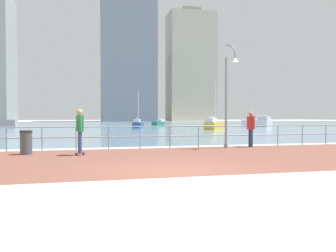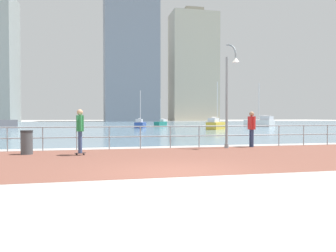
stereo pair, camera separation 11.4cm
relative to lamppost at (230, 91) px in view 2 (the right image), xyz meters
name	(u,v)px [view 2 (the right image)]	position (x,y,z in m)	size (l,w,h in m)	color
ground	(107,127)	(-4.01, 34.05, -2.65)	(220.00, 220.00, 0.00)	#ADAAA5
brick_paving	(156,158)	(-4.01, -2.93, -2.65)	(28.00, 7.39, 0.01)	brown
harbor_water	(104,125)	(-4.01, 45.76, -2.65)	(180.00, 88.00, 0.00)	slate
waterfront_railing	(140,133)	(-4.01, 0.76, -1.94)	(25.25, 0.06, 1.04)	#8C99A3
lamppost	(230,91)	(0.00, 0.00, 0.00)	(0.48, 0.78, 4.80)	gray
skateboarder	(80,128)	(-6.60, -1.32, -1.61)	(0.41, 0.56, 1.73)	black
bystander	(252,126)	(1.32, 0.41, -1.65)	(0.25, 0.55, 1.70)	navy
trash_bin	(27,142)	(-8.61, -0.58, -2.18)	(0.46, 0.46, 0.93)	#474C51
sailboat_ivory	(260,122)	(18.11, 30.91, -2.04)	(3.22, 4.76, 6.45)	white
sailboat_white	(140,124)	(0.01, 28.77, -2.19)	(2.01, 3.62, 4.85)	#284799
sailboat_red	(161,123)	(4.79, 38.73, -2.24)	(2.60, 3.08, 4.36)	#197266
sailboat_blue	(217,125)	(7.93, 22.05, -2.13)	(3.52, 3.72, 5.50)	gold
tower_brick	(193,67)	(29.27, 100.08, 16.43)	(16.22, 10.14, 39.82)	#B2AD99
tower_beige	(130,52)	(6.44, 96.36, 19.99)	(16.93, 16.40, 46.96)	slate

